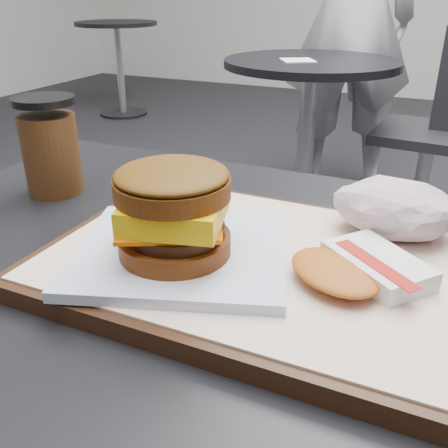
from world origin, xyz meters
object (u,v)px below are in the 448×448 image
Objects in this scene: serving_tray at (251,262)px; coffee_cup at (51,150)px; patron at (352,16)px; breakfast_sandwich at (176,221)px; customer_table at (208,409)px; hash_brown at (358,268)px; crumpled_wrapper at (395,208)px; neighbor_table at (308,110)px.

coffee_cup is at bearing 164.94° from serving_tray.
breakfast_sandwich is at bearing 74.34° from patron.
hash_brown reaches higher than customer_table.
breakfast_sandwich is at bearing -26.14° from coffee_cup.
patron is (-0.32, 2.24, 0.30)m from customer_table.
crumpled_wrapper is 0.07× the size of patron.
hash_brown is 1.09× the size of coffee_cup.
coffee_cup is at bearing 167.84° from hash_brown.
customer_table is 2.28m from patron.
breakfast_sandwich is at bearing -143.75° from serving_tray.
coffee_cup is (-0.27, 0.09, 0.24)m from customer_table.
customer_table is 0.45× the size of patron.
patron is at bearing 102.74° from crumpled_wrapper.
patron is (-0.47, 2.23, 0.08)m from hash_brown.
serving_tray is 0.32m from coffee_cup.
customer_table is 0.20m from serving_tray.
breakfast_sandwich is (-0.06, -0.04, 0.05)m from serving_tray.
hash_brown is 1.13× the size of crumpled_wrapper.
customer_table is at bearing -19.60° from coffee_cup.
breakfast_sandwich is 1.96× the size of crumpled_wrapper.
crumpled_wrapper is (0.17, 0.14, -0.01)m from breakfast_sandwich.
customer_table is 0.26m from hash_brown.
breakfast_sandwich is 1.74m from neighbor_table.
patron is (-0.48, 2.12, 0.06)m from crumpled_wrapper.
breakfast_sandwich is 0.28m from coffee_cup.
customer_table reaches higher than neighbor_table.
customer_table is 5.92× the size of hash_brown.
neighbor_table is (-0.35, 1.65, -0.03)m from customer_table.
serving_tray is 0.22× the size of patron.
customer_table is at bearing -78.02° from neighbor_table.
coffee_cup is (-0.42, -0.02, 0.01)m from crumpled_wrapper.
hash_brown is 0.42m from coffee_cup.
patron is (0.03, 0.59, 0.33)m from neighbor_table.
hash_brown reaches higher than neighbor_table.
coffee_cup is at bearing 160.40° from customer_table.
neighbor_table is at bearing 63.91° from patron.
serving_tray is at bearing -76.50° from neighbor_table.
serving_tray is at bearing 75.89° from patron.
neighbor_table is (-0.39, 1.64, -0.23)m from serving_tray.
breakfast_sandwich is (-0.01, -0.03, 0.24)m from customer_table.
patron reaches higher than serving_tray.
customer_table is 0.37m from coffee_cup.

